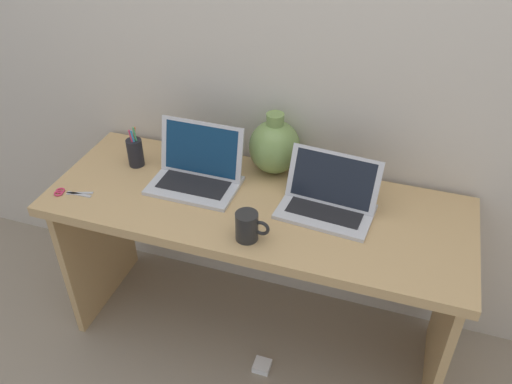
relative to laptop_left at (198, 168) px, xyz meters
The scene contains 10 objects.
ground_plane 0.84m from the laptop_left, 13.07° to the right, with size 6.00×6.00×0.00m, color gray.
back_wall 0.55m from the laptop_left, 46.65° to the left, with size 4.40×0.04×2.40m, color beige.
desk 0.34m from the laptop_left, 13.07° to the right, with size 1.58×0.58×0.74m.
laptop_left is the anchor object (origin of this frame).
laptop_right 0.52m from the laptop_left, ahead, with size 0.35×0.24×0.20m.
green_vase 0.31m from the laptop_left, 33.85° to the left, with size 0.20×0.20×0.25m.
coffee_mug 0.39m from the laptop_left, 41.22° to the right, with size 0.12×0.08×0.10m.
pen_cup 0.29m from the laptop_left, behind, with size 0.06×0.06×0.18m.
scissors 0.51m from the laptop_left, 152.68° to the right, with size 0.15×0.07×0.01m.
power_brick 0.89m from the laptop_left, 34.48° to the right, with size 0.07×0.07×0.03m, color white.
Camera 1 is at (0.49, -1.48, 1.94)m, focal length 37.24 mm.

